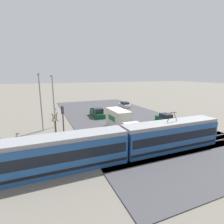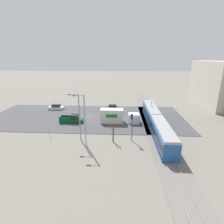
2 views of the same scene
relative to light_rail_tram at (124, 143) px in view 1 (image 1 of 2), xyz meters
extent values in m
plane|color=slate|center=(-7.51, -16.67, -1.73)|extent=(320.00, 320.00, 0.00)
cube|color=#424247|center=(-7.51, -16.67, -1.69)|extent=(21.26, 50.48, 0.08)
cube|color=slate|center=(-7.51, 0.00, -1.69)|extent=(63.77, 4.40, 0.08)
cube|color=gray|center=(-7.51, -0.72, -1.58)|extent=(62.50, 0.10, 0.14)
cube|color=gray|center=(-7.51, 0.72, -1.58)|extent=(62.50, 0.10, 0.14)
cube|color=#235193|center=(-6.49, 0.00, -0.16)|extent=(12.62, 2.61, 2.98)
cube|color=black|center=(-6.49, 0.00, 0.19)|extent=(12.25, 2.64, 0.99)
cube|color=black|center=(-6.49, 0.00, -1.08)|extent=(12.50, 2.65, 0.28)
cube|color=gray|center=(-6.49, 0.00, 1.54)|extent=(12.62, 2.41, 0.43)
cube|color=#235193|center=(6.49, 0.00, -0.16)|extent=(12.62, 2.61, 2.98)
cube|color=black|center=(6.49, 0.00, 0.19)|extent=(12.25, 2.64, 0.99)
cube|color=black|center=(6.49, 0.00, -1.08)|extent=(12.50, 2.65, 0.28)
cube|color=gray|center=(6.49, 0.00, 1.54)|extent=(12.62, 2.41, 0.43)
cylinder|color=#2D2D33|center=(-6.94, 0.00, 2.30)|extent=(0.66, 0.07, 1.15)
cylinder|color=#2D2D33|center=(-6.04, 0.00, 2.30)|extent=(0.66, 0.07, 1.15)
cube|color=#2D2D33|center=(-6.49, 0.00, 2.85)|extent=(1.10, 0.08, 0.06)
cube|color=silver|center=(-3.78, -4.45, -0.54)|extent=(2.38, 2.53, 2.23)
cube|color=beige|center=(-3.78, -9.67, -0.01)|extent=(2.38, 5.37, 3.28)
cube|color=#196B38|center=(-2.58, -9.67, 0.31)|extent=(0.02, 2.69, 0.82)
cube|color=#0C4723|center=(-3.21, -19.33, -1.19)|extent=(1.91, 5.42, 0.93)
cube|color=black|center=(-3.21, -18.57, -0.22)|extent=(1.76, 1.84, 1.00)
cube|color=#0C4723|center=(-2.33, -20.47, -0.46)|extent=(0.11, 2.71, 0.54)
cube|color=#0C4723|center=(-4.09, -20.47, -0.46)|extent=(0.11, 2.71, 0.54)
cube|color=#0C4723|center=(-3.21, -21.93, -0.46)|extent=(1.76, 0.22, 0.54)
cube|color=red|center=(-2.47, -22.01, -0.91)|extent=(0.14, 0.04, 0.18)
cube|color=silver|center=(-13.70, -26.91, -1.22)|extent=(1.80, 4.53, 0.86)
cube|color=black|center=(-13.70, -26.91, -0.48)|extent=(1.54, 2.36, 0.63)
cube|color=#0C4723|center=(-13.98, -10.03, -1.19)|extent=(1.78, 4.28, 0.92)
cube|color=black|center=(-13.98, -10.03, -0.39)|extent=(1.53, 2.23, 0.68)
cylinder|color=#47474C|center=(5.59, -5.38, 0.91)|extent=(0.16, 0.16, 5.28)
cube|color=black|center=(5.59, -5.56, 3.07)|extent=(0.28, 0.22, 0.95)
sphere|color=red|center=(5.59, -5.68, 3.39)|extent=(0.18, 0.18, 0.18)
sphere|color=#3C2C06|center=(5.59, -5.68, 3.07)|extent=(0.18, 0.18, 0.18)
sphere|color=black|center=(5.59, -5.68, 2.75)|extent=(0.18, 0.18, 0.18)
cylinder|color=brown|center=(6.30, -8.83, -0.38)|extent=(0.24, 0.24, 2.70)
cylinder|color=brown|center=(6.55, -8.83, 1.39)|extent=(0.09, 0.77, 1.05)
cylinder|color=brown|center=(6.30, -8.58, 1.49)|extent=(0.93, 0.09, 1.27)
cylinder|color=brown|center=(6.05, -8.83, 1.39)|extent=(0.09, 0.77, 1.05)
cylinder|color=brown|center=(6.30, -9.08, 1.49)|extent=(0.93, 0.09, 1.27)
cylinder|color=gray|center=(5.87, -15.00, 2.73)|extent=(0.20, 0.20, 8.93)
cylinder|color=gray|center=(5.87, -15.80, 7.08)|extent=(0.12, 1.60, 0.12)
cube|color=#515156|center=(5.87, -16.55, 7.02)|extent=(0.36, 0.60, 0.18)
cylinder|color=gray|center=(7.91, -13.58, 2.88)|extent=(0.20, 0.20, 9.23)
cylinder|color=gray|center=(7.91, -14.38, 7.38)|extent=(0.12, 1.60, 0.12)
cube|color=#515156|center=(7.91, -15.13, 7.32)|extent=(0.36, 0.60, 0.18)
cylinder|color=gray|center=(5.17, -21.24, -0.62)|extent=(0.06, 0.06, 2.23)
cube|color=white|center=(5.17, -21.27, 0.28)|extent=(0.32, 0.02, 0.44)
cube|color=red|center=(5.17, -21.28, 0.28)|extent=(0.31, 0.01, 0.10)
camera|label=1|loc=(8.00, 15.94, 7.32)|focal=28.00mm
camera|label=2|loc=(35.51, -7.41, 13.27)|focal=28.00mm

